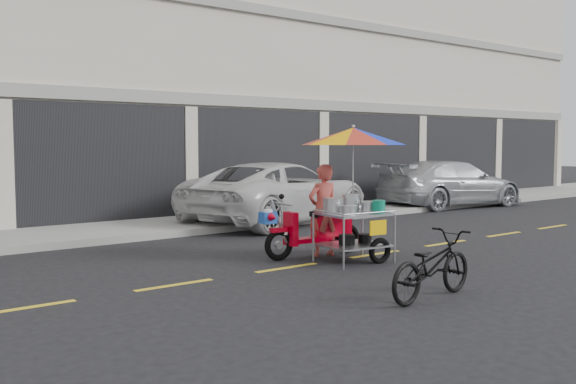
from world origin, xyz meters
TOP-DOWN VIEW (x-y plane):
  - ground at (0.00, 0.00)m, footprint 90.00×90.00m
  - sidewalk at (0.00, 5.50)m, footprint 45.00×3.00m
  - shophouse_block at (2.82, 10.59)m, footprint 36.00×8.11m
  - centerline at (0.00, 0.00)m, footprint 42.00×0.10m
  - white_pickup at (1.47, 4.70)m, footprint 5.90×3.86m
  - silver_pickup at (8.07, 4.52)m, footprint 5.18×2.62m
  - near_bicycle at (-1.82, -2.73)m, footprint 1.68×0.72m
  - food_vendor_rig at (-0.80, 0.03)m, footprint 2.27×2.01m

SIDE VIEW (x-z plane):
  - ground at x=0.00m, z-range 0.00..0.00m
  - centerline at x=0.00m, z-range 0.00..0.01m
  - sidewalk at x=0.00m, z-range 0.00..0.15m
  - near_bicycle at x=-1.82m, z-range 0.00..0.86m
  - silver_pickup at x=8.07m, z-range 0.00..1.44m
  - white_pickup at x=1.47m, z-range 0.00..1.51m
  - food_vendor_rig at x=-0.80m, z-range 0.29..2.58m
  - shophouse_block at x=2.82m, z-range -0.96..9.44m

